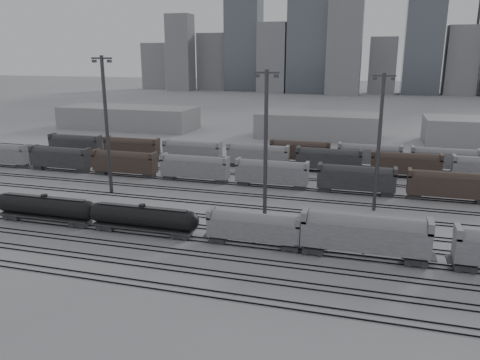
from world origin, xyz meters
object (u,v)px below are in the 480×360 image
(tank_car_b, at_px, (143,217))
(light_mast_c, at_px, (266,144))
(hopper_car_b, at_px, (365,233))
(hopper_car_a, at_px, (254,226))
(tank_car_a, at_px, (45,207))

(tank_car_b, bearing_deg, light_mast_c, 31.92)
(tank_car_b, xyz_separation_m, hopper_car_b, (32.83, 0.00, 1.11))
(hopper_car_a, bearing_deg, tank_car_a, 180.00)
(tank_car_a, distance_m, light_mast_c, 37.29)
(tank_car_b, xyz_separation_m, hopper_car_a, (17.57, 0.00, 0.40))
(hopper_car_b, xyz_separation_m, light_mast_c, (-16.12, 10.41, 9.29))
(tank_car_a, bearing_deg, hopper_car_a, 0.00)
(tank_car_a, distance_m, hopper_car_a, 35.13)
(tank_car_a, xyz_separation_m, light_mast_c, (34.27, 10.41, 10.35))
(hopper_car_b, bearing_deg, tank_car_a, 180.00)
(hopper_car_b, height_order, light_mast_c, light_mast_c)
(tank_car_b, relative_size, light_mast_c, 0.74)
(hopper_car_b, distance_m, light_mast_c, 21.32)
(hopper_car_a, distance_m, light_mast_c, 14.46)
(light_mast_c, bearing_deg, tank_car_b, -148.08)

